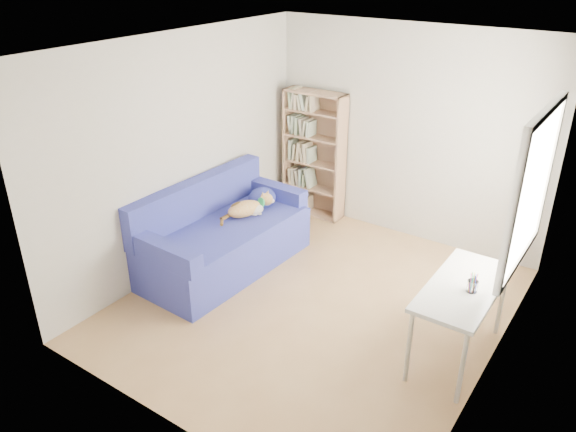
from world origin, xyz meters
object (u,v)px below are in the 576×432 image
at_px(pen_cup, 473,285).
at_px(bookshelf, 314,159).
at_px(desk, 463,293).
at_px(sofa, 223,236).

bearing_deg(pen_cup, bookshelf, 145.39).
distance_m(bookshelf, desk, 3.23).
bearing_deg(pen_cup, sofa, 177.87).
distance_m(sofa, pen_cup, 2.87).
bearing_deg(sofa, pen_cup, 0.31).
bearing_deg(bookshelf, pen_cup, -34.61).
relative_size(bookshelf, desk, 1.41).
xyz_separation_m(bookshelf, pen_cup, (2.74, -1.89, 0.03)).
distance_m(bookshelf, pen_cup, 3.33).
xyz_separation_m(desk, pen_cup, (0.08, -0.06, 0.14)).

